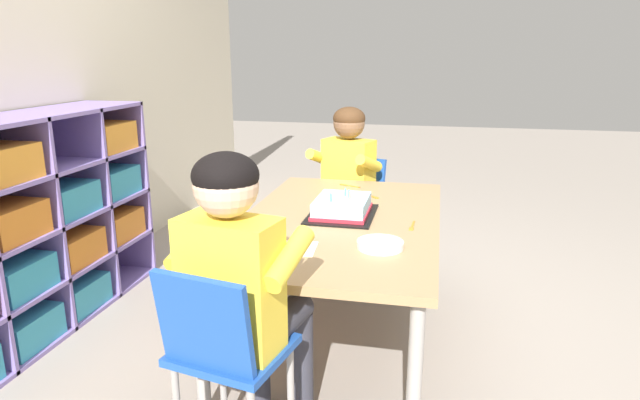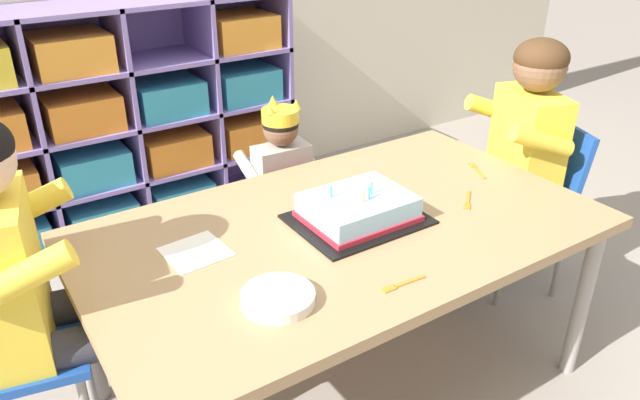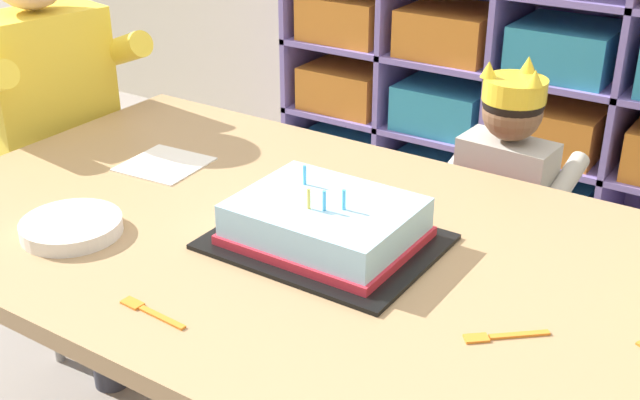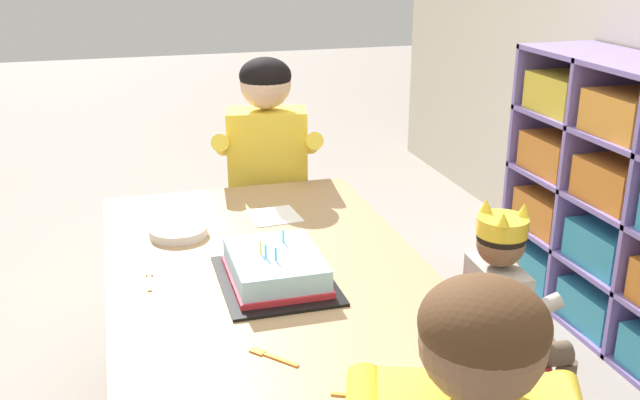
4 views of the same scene
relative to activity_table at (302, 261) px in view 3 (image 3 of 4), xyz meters
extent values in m
cube|color=#7F6BB2|center=(-0.19, 1.64, -0.03)|extent=(1.58, 0.01, 1.05)
cube|color=#7F6BB2|center=(-0.97, 1.46, -0.03)|extent=(0.02, 0.37, 1.05)
cube|color=#7F6BB2|center=(-0.58, 1.46, -0.03)|extent=(0.02, 0.37, 1.05)
cube|color=#7F6BB2|center=(-0.19, 1.46, -0.03)|extent=(0.02, 0.37, 1.05)
cube|color=#7F6BB2|center=(0.20, 1.46, -0.03)|extent=(0.02, 0.37, 1.05)
cube|color=#7F6BB2|center=(-0.19, 1.46, -0.55)|extent=(1.58, 0.37, 0.02)
cube|color=#7F6BB2|center=(-0.19, 1.46, -0.29)|extent=(1.58, 0.37, 0.02)
cube|color=#7F6BB2|center=(-0.19, 1.46, -0.03)|extent=(1.58, 0.37, 0.02)
cube|color=teal|center=(-0.78, 1.44, -0.46)|extent=(0.30, 0.30, 0.15)
cube|color=teal|center=(-0.39, 1.44, -0.46)|extent=(0.30, 0.30, 0.15)
cube|color=teal|center=(0.00, 1.44, -0.46)|extent=(0.30, 0.30, 0.15)
cube|color=orange|center=(-0.78, 1.44, -0.20)|extent=(0.30, 0.30, 0.15)
cube|color=teal|center=(-0.39, 1.44, -0.20)|extent=(0.30, 0.30, 0.15)
cube|color=orange|center=(0.00, 1.44, -0.20)|extent=(0.30, 0.30, 0.15)
cube|color=orange|center=(-0.78, 1.44, 0.06)|extent=(0.30, 0.30, 0.15)
cube|color=orange|center=(-0.39, 1.44, 0.06)|extent=(0.30, 0.30, 0.15)
cube|color=teal|center=(0.00, 1.44, 0.06)|extent=(0.30, 0.30, 0.15)
cube|color=#A37F56|center=(0.00, 0.00, 0.03)|extent=(1.50, 0.87, 0.03)
cylinder|color=#9E9993|center=(-0.69, 0.38, -0.27)|extent=(0.05, 0.05, 0.57)
cube|color=red|center=(0.14, 0.60, -0.24)|extent=(0.34, 0.32, 0.03)
cube|color=red|center=(0.13, 0.46, -0.11)|extent=(0.30, 0.07, 0.23)
cylinder|color=gray|center=(0.28, 0.71, -0.41)|extent=(0.02, 0.02, 0.30)
cylinder|color=gray|center=(0.02, 0.73, -0.41)|extent=(0.02, 0.02, 0.30)
cylinder|color=gray|center=(0.26, 0.47, -0.41)|extent=(0.02, 0.02, 0.30)
cylinder|color=gray|center=(0.01, 0.49, -0.41)|extent=(0.02, 0.02, 0.30)
cube|color=#B2ADA3|center=(0.14, 0.61, -0.09)|extent=(0.22, 0.12, 0.29)
sphere|color=brown|center=(0.14, 0.61, 0.13)|extent=(0.13, 0.13, 0.13)
ellipsoid|color=black|center=(0.14, 0.61, 0.15)|extent=(0.14, 0.14, 0.10)
cylinder|color=yellow|center=(0.14, 0.61, 0.18)|extent=(0.14, 0.14, 0.05)
cone|color=yellow|center=(0.15, 0.67, 0.22)|extent=(0.04, 0.04, 0.04)
cone|color=yellow|center=(0.19, 0.58, 0.22)|extent=(0.04, 0.04, 0.04)
cone|color=yellow|center=(0.09, 0.59, 0.22)|extent=(0.04, 0.04, 0.04)
cylinder|color=brown|center=(0.21, 0.71, -0.20)|extent=(0.08, 0.21, 0.07)
cylinder|color=brown|center=(0.09, 0.72, -0.20)|extent=(0.08, 0.21, 0.07)
cylinder|color=brown|center=(0.22, 0.82, -0.40)|extent=(0.06, 0.06, 0.32)
cylinder|color=brown|center=(0.09, 0.82, -0.40)|extent=(0.06, 0.06, 0.32)
cylinder|color=#B2ADA3|center=(0.27, 0.64, -0.02)|extent=(0.05, 0.18, 0.10)
cylinder|color=#B2ADA3|center=(0.02, 0.66, -0.02)|extent=(0.05, 0.18, 0.10)
cube|color=#1E4CA8|center=(-0.87, 0.18, -0.12)|extent=(0.37, 0.38, 0.03)
cube|color=#1E4CA8|center=(-1.02, 0.20, 0.03)|extent=(0.12, 0.31, 0.30)
cylinder|color=gray|center=(-0.78, 0.02, -0.35)|extent=(0.02, 0.02, 0.42)
cylinder|color=gray|center=(-0.73, 0.28, -0.35)|extent=(0.02, 0.02, 0.42)
cylinder|color=gray|center=(-1.02, 0.07, -0.35)|extent=(0.02, 0.02, 0.42)
cylinder|color=gray|center=(-0.97, 0.33, -0.35)|extent=(0.02, 0.02, 0.42)
cube|color=yellow|center=(-0.87, 0.18, 0.09)|extent=(0.22, 0.33, 0.42)
cylinder|color=#33333D|center=(-0.74, 0.06, -0.09)|extent=(0.31, 0.16, 0.10)
cylinder|color=#33333D|center=(-0.71, 0.24, -0.09)|extent=(0.31, 0.16, 0.10)
cylinder|color=#33333D|center=(-0.60, 0.03, -0.34)|extent=(0.08, 0.08, 0.44)
cylinder|color=#33333D|center=(-0.56, 0.21, -0.34)|extent=(0.08, 0.08, 0.44)
cylinder|color=yellow|center=(-0.78, 0.33, 0.18)|extent=(0.26, 0.11, 0.14)
cube|color=black|center=(0.05, 0.00, 0.06)|extent=(0.38, 0.29, 0.01)
cube|color=#9ED1EF|center=(0.05, 0.00, 0.10)|extent=(0.29, 0.23, 0.07)
cube|color=red|center=(0.05, 0.00, 0.07)|extent=(0.31, 0.24, 0.02)
cylinder|color=#4CB2E5|center=(0.07, -0.03, 0.15)|extent=(0.01, 0.01, 0.04)
cylinder|color=#EFCC4C|center=(0.04, -0.04, 0.15)|extent=(0.01, 0.01, 0.04)
cylinder|color=#4CB2E5|center=(-0.02, 0.04, 0.15)|extent=(0.01, 0.01, 0.04)
cylinder|color=#4CB2E5|center=(0.09, -0.01, 0.15)|extent=(0.01, 0.01, 0.04)
cylinder|color=white|center=(-0.34, -0.22, 0.07)|extent=(0.18, 0.18, 0.03)
cube|color=white|center=(-0.42, 0.10, 0.05)|extent=(0.17, 0.17, 0.00)
cube|color=orange|center=(0.43, -0.07, 0.05)|extent=(0.07, 0.07, 0.00)
cube|color=orange|center=(0.38, -0.12, 0.05)|extent=(0.04, 0.04, 0.00)
cube|color=orange|center=(-0.03, -0.32, 0.05)|extent=(0.09, 0.02, 0.00)
cube|color=orange|center=(-0.09, -0.32, 0.05)|extent=(0.04, 0.02, 0.00)
camera|label=1|loc=(-2.29, -0.41, 0.77)|focal=30.52mm
camera|label=2|loc=(-0.90, -1.25, 0.93)|focal=34.18mm
camera|label=3|loc=(0.72, -1.03, 0.74)|focal=45.71mm
camera|label=4|loc=(1.76, -0.37, 0.92)|focal=40.98mm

